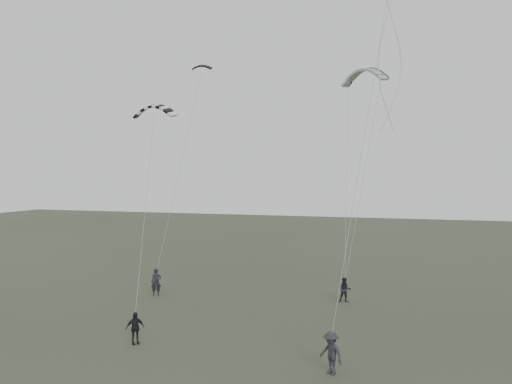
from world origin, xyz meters
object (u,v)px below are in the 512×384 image
(flyer_left, at_px, (156,282))
(kite_striped, at_px, (154,106))
(flyer_far, at_px, (331,353))
(kite_dark_small, at_px, (202,66))
(flyer_right, at_px, (345,290))
(flyer_center, at_px, (135,328))
(kite_pale_large, at_px, (364,70))

(flyer_left, xyz_separation_m, kite_striped, (0.49, -0.99, 11.07))
(kite_striped, bearing_deg, flyer_far, -33.02)
(flyer_left, height_order, kite_dark_small, kite_dark_small)
(flyer_left, relative_size, kite_dark_small, 1.18)
(flyer_right, distance_m, kite_striped, 16.14)
(flyer_left, height_order, flyer_right, flyer_left)
(flyer_right, distance_m, flyer_far, 11.20)
(flyer_right, height_order, flyer_center, flyer_right)
(kite_dark_small, distance_m, kite_pale_large, 11.85)
(flyer_far, relative_size, kite_striped, 0.61)
(flyer_left, xyz_separation_m, kite_dark_small, (0.61, 5.98, 14.94))
(flyer_left, distance_m, kite_dark_small, 16.11)
(flyer_left, bearing_deg, kite_pale_large, 6.46)
(flyer_right, height_order, kite_pale_large, kite_pale_large)
(flyer_right, relative_size, kite_dark_small, 1.02)
(kite_striped, bearing_deg, kite_pale_large, 39.99)
(flyer_left, relative_size, flyer_right, 1.16)
(kite_pale_large, bearing_deg, flyer_right, -60.54)
(flyer_left, xyz_separation_m, flyer_right, (11.74, 1.97, -0.12))
(flyer_right, bearing_deg, kite_striped, -176.34)
(flyer_left, bearing_deg, kite_striped, -91.73)
(kite_dark_small, bearing_deg, kite_pale_large, 2.49)
(flyer_left, xyz_separation_m, flyer_center, (3.53, -8.43, -0.13))
(flyer_center, height_order, kite_pale_large, kite_pale_large)
(kite_dark_small, distance_m, kite_striped, 7.97)
(kite_dark_small, bearing_deg, flyer_left, -105.45)
(flyer_right, xyz_separation_m, kite_dark_small, (-11.13, 4.01, 15.06))
(flyer_left, distance_m, kite_striped, 11.13)
(kite_dark_small, bearing_deg, flyer_far, -61.23)
(kite_pale_large, bearing_deg, flyer_far, -55.21)
(flyer_left, bearing_deg, flyer_right, -18.79)
(kite_dark_small, bearing_deg, flyer_center, -88.16)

